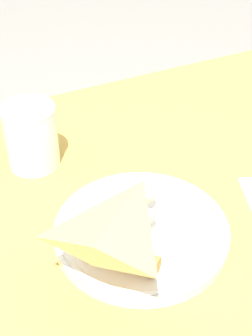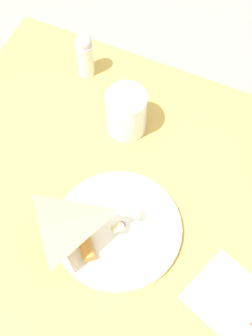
% 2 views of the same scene
% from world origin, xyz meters
% --- Properties ---
extents(dining_table, '(0.94, 0.66, 0.77)m').
position_xyz_m(dining_table, '(0.00, 0.00, 0.62)').
color(dining_table, gold).
rests_on(dining_table, ground_plane).
extents(plate_pizza, '(0.22, 0.22, 0.05)m').
position_xyz_m(plate_pizza, '(0.06, 0.06, 0.78)').
color(plate_pizza, white).
rests_on(plate_pizza, dining_table).
extents(milk_glass, '(0.08, 0.08, 0.10)m').
position_xyz_m(milk_glass, '(0.14, -0.15, 0.81)').
color(milk_glass, white).
rests_on(milk_glass, dining_table).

